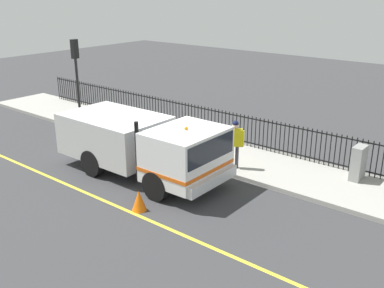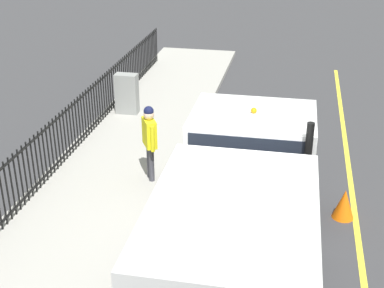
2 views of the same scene
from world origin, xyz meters
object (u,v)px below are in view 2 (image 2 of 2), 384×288
work_truck (243,193)px  worker_standing (150,135)px  traffic_cone (344,204)px  utility_cabinet (127,94)px

work_truck → worker_standing: size_ratio=3.61×
work_truck → traffic_cone: 2.67m
worker_standing → utility_cabinet: (1.76, -3.81, -0.49)m
utility_cabinet → traffic_cone: (-6.01, 4.36, -0.43)m
work_truck → utility_cabinet: size_ratio=5.37×
traffic_cone → utility_cabinet: bearing=-35.9°
worker_standing → traffic_cone: bearing=53.2°
utility_cabinet → traffic_cone: utility_cabinet is taller
worker_standing → utility_cabinet: size_ratio=1.49×
work_truck → traffic_cone: bearing=38.7°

